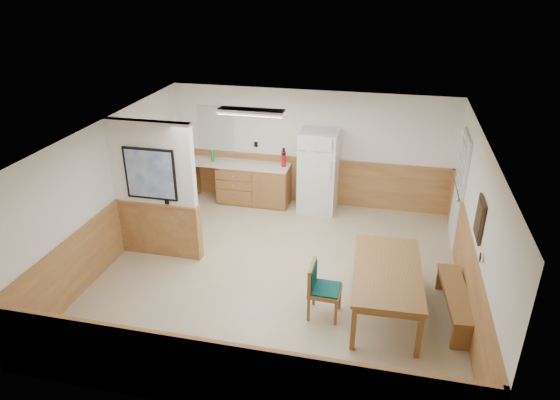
% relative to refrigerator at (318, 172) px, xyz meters
% --- Properties ---
extents(ground, '(6.00, 6.00, 0.00)m').
position_rel_refrigerator_xyz_m(ground, '(-0.24, -2.63, -0.88)').
color(ground, tan).
rests_on(ground, ground).
extents(ceiling, '(6.00, 6.00, 0.02)m').
position_rel_refrigerator_xyz_m(ceiling, '(-0.24, -2.63, 1.62)').
color(ceiling, silver).
rests_on(ceiling, back_wall).
extents(back_wall, '(6.00, 0.02, 2.50)m').
position_rel_refrigerator_xyz_m(back_wall, '(-0.24, 0.37, 0.37)').
color(back_wall, white).
rests_on(back_wall, ground).
extents(right_wall, '(0.02, 6.00, 2.50)m').
position_rel_refrigerator_xyz_m(right_wall, '(2.76, -2.63, 0.37)').
color(right_wall, white).
rests_on(right_wall, ground).
extents(left_wall, '(0.02, 6.00, 2.50)m').
position_rel_refrigerator_xyz_m(left_wall, '(-3.24, -2.63, 0.37)').
color(left_wall, white).
rests_on(left_wall, ground).
extents(wainscot_back, '(6.00, 0.04, 1.00)m').
position_rel_refrigerator_xyz_m(wainscot_back, '(-0.24, 0.35, -0.38)').
color(wainscot_back, '#B68B49').
rests_on(wainscot_back, ground).
extents(wainscot_right, '(0.04, 6.00, 1.00)m').
position_rel_refrigerator_xyz_m(wainscot_right, '(2.74, -2.63, -0.38)').
color(wainscot_right, '#B68B49').
rests_on(wainscot_right, ground).
extents(wainscot_left, '(0.04, 6.00, 1.00)m').
position_rel_refrigerator_xyz_m(wainscot_left, '(-3.22, -2.63, -0.38)').
color(wainscot_left, '#B68B49').
rests_on(wainscot_left, ground).
extents(partition_wall, '(1.50, 0.20, 2.50)m').
position_rel_refrigerator_xyz_m(partition_wall, '(-2.49, -2.43, 0.35)').
color(partition_wall, white).
rests_on(partition_wall, ground).
extents(kitchen_counter, '(2.20, 0.61, 1.00)m').
position_rel_refrigerator_xyz_m(kitchen_counter, '(-1.45, 0.05, -0.42)').
color(kitchen_counter, olive).
rests_on(kitchen_counter, ground).
extents(exterior_door, '(0.07, 1.02, 2.15)m').
position_rel_refrigerator_xyz_m(exterior_door, '(2.72, -0.73, 0.17)').
color(exterior_door, silver).
rests_on(exterior_door, ground).
extents(kitchen_window, '(0.80, 0.04, 1.00)m').
position_rel_refrigerator_xyz_m(kitchen_window, '(-2.34, 0.35, 0.67)').
color(kitchen_window, silver).
rests_on(kitchen_window, back_wall).
extents(wall_painting, '(0.04, 0.50, 0.60)m').
position_rel_refrigerator_xyz_m(wall_painting, '(2.72, -2.93, 0.67)').
color(wall_painting, '#332414').
rests_on(wall_painting, right_wall).
extents(fluorescent_fixture, '(1.20, 0.30, 0.09)m').
position_rel_refrigerator_xyz_m(fluorescent_fixture, '(-1.04, -1.33, 1.57)').
color(fluorescent_fixture, silver).
rests_on(fluorescent_fixture, ceiling).
extents(refrigerator, '(0.80, 0.73, 1.76)m').
position_rel_refrigerator_xyz_m(refrigerator, '(0.00, 0.00, 0.00)').
color(refrigerator, white).
rests_on(refrigerator, ground).
extents(dining_table, '(1.07, 2.01, 0.75)m').
position_rel_refrigerator_xyz_m(dining_table, '(1.54, -3.25, -0.22)').
color(dining_table, olive).
rests_on(dining_table, ground).
extents(dining_bench, '(0.46, 1.55, 0.45)m').
position_rel_refrigerator_xyz_m(dining_bench, '(2.56, -3.17, -0.54)').
color(dining_bench, olive).
rests_on(dining_bench, ground).
extents(dining_chair, '(0.66, 0.48, 0.85)m').
position_rel_refrigerator_xyz_m(dining_chair, '(0.57, -3.53, -0.39)').
color(dining_chair, olive).
rests_on(dining_chair, ground).
extents(fire_extinguisher, '(0.13, 0.13, 0.41)m').
position_rel_refrigerator_xyz_m(fire_extinguisher, '(-0.76, 0.08, 0.20)').
color(fire_extinguisher, red).
rests_on(fire_extinguisher, kitchen_counter).
extents(soap_bottle, '(0.10, 0.10, 0.25)m').
position_rel_refrigerator_xyz_m(soap_bottle, '(-2.34, 0.04, 0.15)').
color(soap_bottle, '#188933').
rests_on(soap_bottle, kitchen_counter).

